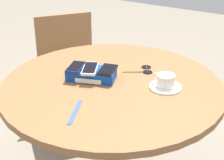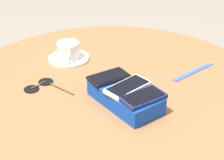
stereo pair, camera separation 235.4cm
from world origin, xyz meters
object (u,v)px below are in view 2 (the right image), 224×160
object	(u,v)px
round_table	(112,121)
phone_navy	(143,97)
phone_black	(109,77)
sunglasses	(41,86)
phone_box	(126,96)
coffee_cup	(68,50)
lanyard_strap	(193,72)
saucer	(69,58)
phone_white	(128,87)

from	to	relation	value
round_table	phone_navy	xyz separation A→B (m)	(-0.18, -0.03, 0.19)
phone_black	sunglasses	size ratio (longest dim) A/B	0.94
phone_box	coffee_cup	distance (m)	0.34
round_table	phone_black	size ratio (longest dim) A/B	7.81
round_table	phone_navy	world-z (taller)	phone_navy
phone_box	lanyard_strap	xyz separation A→B (m)	(0.10, -0.28, -0.02)
phone_black	lanyard_strap	distance (m)	0.31
phone_black	saucer	size ratio (longest dim) A/B	0.90
round_table	phone_navy	bearing A→B (deg)	-171.63
phone_navy	coffee_cup	distance (m)	0.41
phone_white	coffee_cup	xyz separation A→B (m)	(0.33, 0.09, -0.02)
phone_box	phone_black	xyz separation A→B (m)	(0.07, 0.03, 0.03)
round_table	phone_white	size ratio (longest dim) A/B	6.85
phone_box	coffee_cup	size ratio (longest dim) A/B	2.26
phone_black	lanyard_strap	xyz separation A→B (m)	(0.03, -0.31, -0.05)
saucer	round_table	bearing A→B (deg)	-160.22
round_table	saucer	xyz separation A→B (m)	(0.22, 0.08, 0.14)
saucer	phone_white	bearing A→B (deg)	-165.20
saucer	phone_navy	bearing A→B (deg)	-165.07
lanyard_strap	sunglasses	world-z (taller)	sunglasses
coffee_cup	phone_box	bearing A→B (deg)	-165.70
coffee_cup	sunglasses	world-z (taller)	coffee_cup
phone_black	sunglasses	world-z (taller)	phone_black
phone_box	coffee_cup	xyz separation A→B (m)	(0.33, 0.08, 0.01)
sunglasses	coffee_cup	bearing A→B (deg)	-39.86
phone_white	sunglasses	xyz separation A→B (m)	(0.18, 0.22, -0.05)
phone_black	coffee_cup	size ratio (longest dim) A/B	1.20
phone_black	sunglasses	xyz separation A→B (m)	(0.11, 0.19, -0.05)
phone_white	lanyard_strap	xyz separation A→B (m)	(0.10, -0.28, -0.05)
phone_box	round_table	bearing A→B (deg)	1.52
phone_box	phone_black	world-z (taller)	phone_black
round_table	phone_white	xyz separation A→B (m)	(-0.11, -0.01, 0.19)
phone_box	saucer	world-z (taller)	phone_box
phone_navy	phone_black	xyz separation A→B (m)	(0.14, 0.05, -0.00)
saucer	lanyard_strap	world-z (taller)	saucer
round_table	coffee_cup	world-z (taller)	coffee_cup
round_table	saucer	distance (m)	0.28
phone_white	phone_box	bearing A→B (deg)	71.25
saucer	lanyard_strap	bearing A→B (deg)	-122.78
phone_box	phone_white	world-z (taller)	phone_white
sunglasses	round_table	bearing A→B (deg)	-108.72
phone_white	lanyard_strap	bearing A→B (deg)	-69.87
phone_black	sunglasses	distance (m)	0.22
lanyard_strap	phone_navy	bearing A→B (deg)	122.82
phone_navy	saucer	world-z (taller)	phone_navy
phone_box	phone_black	bearing A→B (deg)	19.62
coffee_cup	lanyard_strap	distance (m)	0.43
phone_box	phone_white	distance (m)	0.03
coffee_cup	lanyard_strap	xyz separation A→B (m)	(-0.23, -0.36, -0.04)
round_table	sunglasses	distance (m)	0.26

